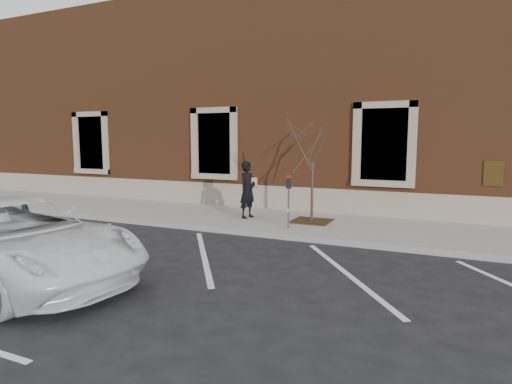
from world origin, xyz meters
The scene contains 10 objects.
ground centered at (0.00, 0.00, 0.00)m, with size 120.00×120.00×0.00m, color #28282B.
sidewalk_near centered at (0.00, 1.75, 0.07)m, with size 40.00×3.50×0.15m, color gray.
curb_near centered at (0.00, -0.05, 0.07)m, with size 40.00×0.12×0.15m, color #9E9E99.
parking_stripes centered at (0.00, -2.20, 0.00)m, with size 28.00×4.40×0.01m, color silver, non-canonical shape.
building_civic centered at (0.00, 7.74, 4.00)m, with size 40.00×8.62×8.00m.
man centered at (-0.73, 1.58, 1.02)m, with size 0.64×0.42×1.74m, color black.
parking_meter centered at (0.94, 0.68, 1.15)m, with size 0.13×0.10×1.44m.
tree_grate centered at (1.25, 1.81, 0.16)m, with size 1.10×1.10×0.03m, color #452F16.
sapling centered at (1.25, 1.81, 2.38)m, with size 1.91×1.91×3.19m.
white_truck centered at (-2.22, -5.12, 0.74)m, with size 2.46×5.34×1.48m, color white.
Camera 1 is at (4.92, -10.14, 2.57)m, focal length 30.00 mm.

